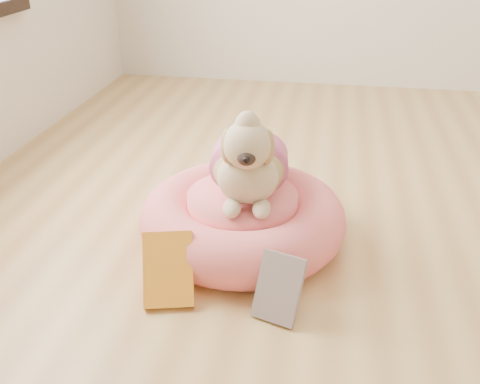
% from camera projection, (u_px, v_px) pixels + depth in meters
% --- Properties ---
extents(floor, '(4.50, 4.50, 0.00)m').
position_uv_depth(floor, '(468.00, 290.00, 1.68)').
color(floor, tan).
rests_on(floor, ground).
extents(pet_bed, '(0.73, 0.73, 0.19)m').
position_uv_depth(pet_bed, '(242.00, 218.00, 1.90)').
color(pet_bed, '#FF6369').
rests_on(pet_bed, floor).
extents(dog, '(0.38, 0.51, 0.35)m').
position_uv_depth(dog, '(249.00, 147.00, 1.78)').
color(dog, olive).
rests_on(dog, pet_bed).
extents(book_yellow, '(0.18, 0.19, 0.20)m').
position_uv_depth(book_yellow, '(168.00, 269.00, 1.61)').
color(book_yellow, yellow).
rests_on(book_yellow, floor).
extents(book_white, '(0.16, 0.14, 0.19)m').
position_uv_depth(book_white, '(279.00, 288.00, 1.54)').
color(book_white, silver).
rests_on(book_white, floor).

